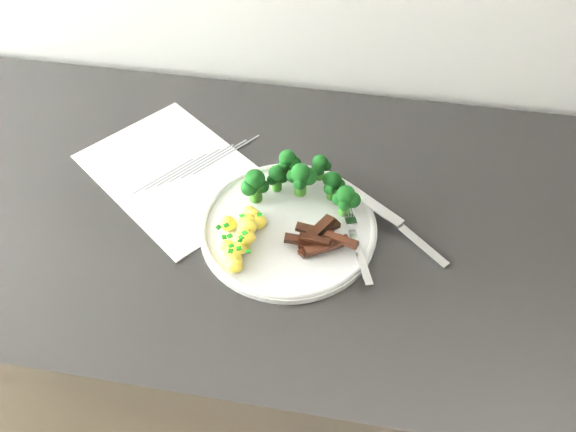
# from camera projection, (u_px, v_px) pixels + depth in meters

# --- Properties ---
(counter) EXTENTS (2.47, 0.62, 0.93)m
(counter) POSITION_uv_depth(u_px,v_px,m) (243.00, 352.00, 1.22)
(counter) COLOR black
(counter) RESTS_ON ground
(recipe_paper) EXTENTS (0.37, 0.35, 0.00)m
(recipe_paper) POSITION_uv_depth(u_px,v_px,m) (176.00, 172.00, 0.91)
(recipe_paper) COLOR white
(recipe_paper) RESTS_ON counter
(plate) EXTENTS (0.26, 0.26, 0.01)m
(plate) POSITION_uv_depth(u_px,v_px,m) (288.00, 226.00, 0.83)
(plate) COLOR white
(plate) RESTS_ON counter
(broccoli) EXTENTS (0.18, 0.10, 0.07)m
(broccoli) POSITION_uv_depth(u_px,v_px,m) (303.00, 179.00, 0.84)
(broccoli) COLOR #296217
(broccoli) RESTS_ON plate
(potatoes) EXTENTS (0.07, 0.12, 0.04)m
(potatoes) POSITION_uv_depth(u_px,v_px,m) (243.00, 233.00, 0.80)
(potatoes) COLOR #FFEA45
(potatoes) RESTS_ON plate
(beef_strips) EXTENTS (0.10, 0.08, 0.03)m
(beef_strips) POSITION_uv_depth(u_px,v_px,m) (321.00, 238.00, 0.80)
(beef_strips) COLOR black
(beef_strips) RESTS_ON plate
(fork) EXTENTS (0.06, 0.15, 0.01)m
(fork) POSITION_uv_depth(u_px,v_px,m) (357.00, 244.00, 0.80)
(fork) COLOR silver
(fork) RESTS_ON plate
(knife) EXTENTS (0.17, 0.14, 0.02)m
(knife) POSITION_uv_depth(u_px,v_px,m) (406.00, 233.00, 0.82)
(knife) COLOR silver
(knife) RESTS_ON plate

